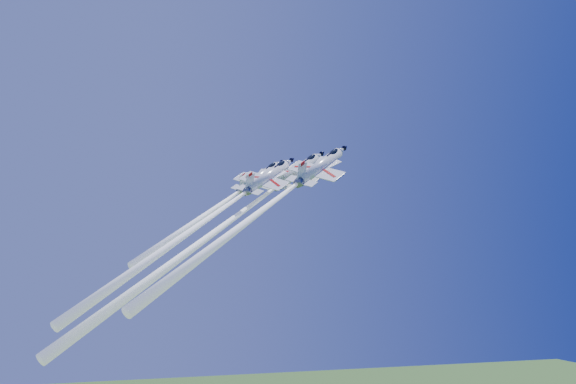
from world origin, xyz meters
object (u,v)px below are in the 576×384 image
object	(u,v)px
jet_lead	(220,228)
jet_left	(221,204)
jet_slot	(202,223)
jet_right	(263,210)

from	to	relation	value
jet_lead	jet_left	world-z (taller)	jet_lead
jet_left	jet_slot	world-z (taller)	jet_left
jet_lead	jet_right	xyz separation A→B (m)	(6.20, -4.13, 2.87)
jet_slot	jet_right	bearing A→B (deg)	45.18
jet_lead	jet_slot	xyz separation A→B (m)	(-3.61, -3.58, 0.55)
jet_lead	jet_left	size ratio (longest dim) A/B	1.64
jet_lead	jet_slot	distance (m)	5.11
jet_right	jet_slot	xyz separation A→B (m)	(-9.81, 0.55, -2.32)
jet_slot	jet_left	bearing A→B (deg)	114.71
jet_left	jet_slot	bearing A→B (deg)	-65.29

